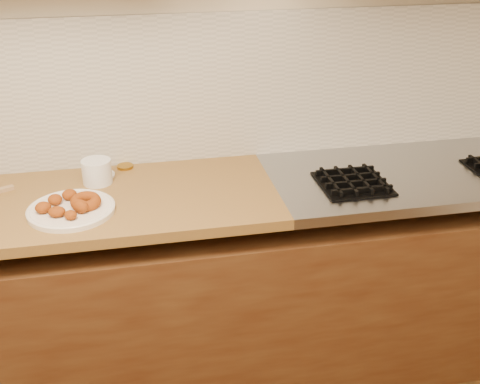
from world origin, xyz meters
TOP-DOWN VIEW (x-y plane):
  - wall_back at (0.00, 2.00)m, footprint 4.00×0.02m
  - base_cabinet at (0.00, 1.69)m, footprint 3.60×0.60m
  - stovetop at (1.15, 1.69)m, footprint 1.30×0.62m
  - backsplash at (0.00, 1.99)m, footprint 3.60×0.02m
  - burner_grates at (1.13, 1.61)m, footprint 0.91×0.26m
  - donut_plate at (-0.25, 1.59)m, footprint 0.30×0.30m
  - ring_donut at (-0.20, 1.59)m, footprint 0.14×0.14m
  - fried_dough_chunks at (-0.28, 1.58)m, footprint 0.20×0.22m
  - plastic_tub at (-0.16, 1.82)m, footprint 0.14×0.14m
  - tub_lid at (-0.16, 1.88)m, footprint 0.15×0.15m
  - brass_jar_lid at (-0.05, 1.95)m, footprint 0.08×0.08m

SIDE VIEW (x-z plane):
  - base_cabinet at x=0.00m, z-range 0.00..0.77m
  - stovetop at x=1.15m, z-range 0.86..0.90m
  - tub_lid at x=-0.16m, z-range 0.90..0.91m
  - brass_jar_lid at x=-0.05m, z-range 0.90..0.91m
  - donut_plate at x=-0.25m, z-range 0.90..0.92m
  - burner_grates at x=1.13m, z-range 0.90..0.93m
  - ring_donut at x=-0.20m, z-range 0.91..0.96m
  - fried_dough_chunks at x=-0.28m, z-range 0.91..0.96m
  - plastic_tub at x=-0.16m, z-range 0.90..0.99m
  - backsplash at x=0.00m, z-range 0.90..1.50m
  - wall_back at x=0.00m, z-range 0.00..2.70m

